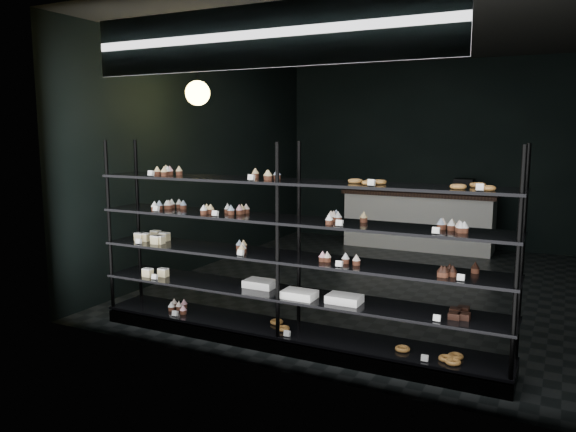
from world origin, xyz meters
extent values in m
cube|color=black|center=(0.00, 0.00, 0.01)|extent=(5.00, 6.00, 0.01)
cube|color=black|center=(0.00, 0.00, 3.20)|extent=(5.00, 6.00, 0.01)
cube|color=black|center=(0.00, 3.00, 1.60)|extent=(5.00, 0.01, 3.20)
cube|color=black|center=(0.00, -3.00, 1.60)|extent=(5.00, 0.01, 3.20)
cube|color=black|center=(-2.50, 0.00, 1.60)|extent=(0.01, 6.00, 3.20)
cube|color=black|center=(0.04, -2.45, 0.06)|extent=(4.00, 0.50, 0.12)
cylinder|color=black|center=(-1.93, -2.67, 0.99)|extent=(0.04, 0.04, 1.85)
cylinder|color=black|center=(-1.93, -2.23, 0.99)|extent=(0.04, 0.04, 1.85)
cylinder|color=black|center=(0.04, -2.67, 0.99)|extent=(0.04, 0.04, 1.85)
cylinder|color=black|center=(0.04, -2.23, 0.99)|extent=(0.04, 0.04, 1.85)
cylinder|color=black|center=(2.01, -2.67, 0.99)|extent=(0.04, 0.04, 1.85)
cylinder|color=black|center=(2.01, -2.23, 0.99)|extent=(0.04, 0.04, 1.85)
cube|color=black|center=(0.04, -2.45, 0.15)|extent=(4.00, 0.50, 0.03)
cube|color=black|center=(0.04, -2.45, 0.50)|extent=(4.00, 0.50, 0.02)
cube|color=black|center=(0.04, -2.45, 0.85)|extent=(4.00, 0.50, 0.02)
cube|color=black|center=(0.04, -2.45, 1.20)|extent=(4.00, 0.50, 0.02)
cube|color=black|center=(0.04, -2.45, 1.55)|extent=(4.00, 0.50, 0.02)
cube|color=white|center=(-1.35, -2.63, 1.59)|extent=(0.06, 0.04, 0.06)
cube|color=white|center=(-0.27, -2.63, 1.59)|extent=(0.06, 0.04, 0.06)
cube|color=white|center=(0.88, -2.63, 1.59)|extent=(0.05, 0.04, 0.06)
cube|color=white|center=(1.74, -2.63, 1.59)|extent=(0.06, 0.04, 0.06)
cube|color=white|center=(-1.37, -2.63, 1.24)|extent=(0.06, 0.04, 0.06)
cube|color=white|center=(-0.66, -2.63, 1.24)|extent=(0.05, 0.04, 0.06)
cube|color=white|center=(0.58, -2.63, 1.24)|extent=(0.05, 0.04, 0.06)
cube|color=white|center=(1.41, -2.63, 1.24)|extent=(0.06, 0.04, 0.06)
cube|color=white|center=(-1.55, -2.63, 0.89)|extent=(0.06, 0.04, 0.06)
cube|color=white|center=(-0.39, -2.63, 0.89)|extent=(0.06, 0.04, 0.06)
cube|color=white|center=(0.56, -2.63, 0.89)|extent=(0.05, 0.04, 0.06)
cube|color=white|center=(1.58, -2.63, 0.89)|extent=(0.06, 0.04, 0.06)
cube|color=white|center=(-1.39, -2.63, 0.54)|extent=(0.06, 0.04, 0.06)
cube|color=white|center=(1.48, -2.63, 0.54)|extent=(0.06, 0.04, 0.06)
cube|color=white|center=(-1.19, -2.63, 0.19)|extent=(0.06, 0.04, 0.06)
cube|color=white|center=(0.11, -2.63, 0.19)|extent=(0.05, 0.04, 0.06)
cube|color=white|center=(1.35, -2.63, 0.19)|extent=(0.06, 0.04, 0.06)
cube|color=#0D1241|center=(0.00, -2.92, 2.75)|extent=(3.20, 0.04, 0.45)
cube|color=white|center=(0.00, -2.94, 2.75)|extent=(3.30, 0.02, 0.50)
cylinder|color=black|center=(-1.73, -1.34, 2.89)|extent=(0.01, 0.01, 0.58)
sphere|color=#F6C856|center=(-1.73, -1.34, 2.45)|extent=(0.29, 0.29, 0.29)
cube|color=silver|center=(0.05, 2.50, 0.46)|extent=(2.47, 0.60, 0.92)
cube|color=black|center=(0.05, 2.50, 0.95)|extent=(2.56, 0.65, 0.06)
cube|color=black|center=(0.79, 2.50, 1.10)|extent=(0.30, 0.30, 0.25)
camera|label=1|loc=(2.29, -6.97, 2.00)|focal=35.00mm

